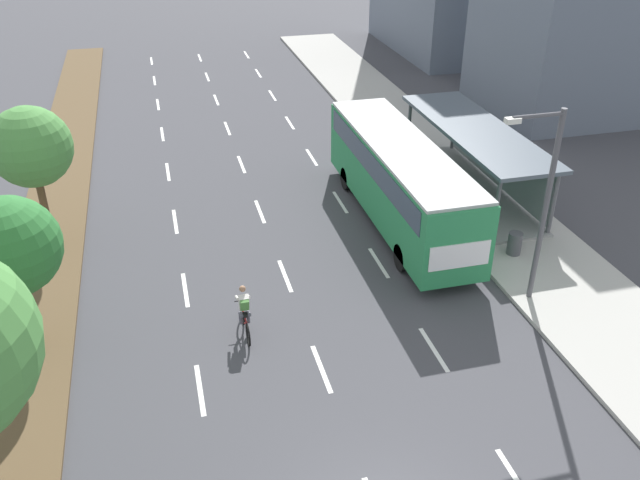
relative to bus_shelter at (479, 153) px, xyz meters
name	(u,v)px	position (x,y,z in m)	size (l,w,h in m)	color
median_strip	(59,192)	(-17.83, 4.55, -1.81)	(2.60, 52.00, 0.12)	brown
sidewalk_right	(429,153)	(-0.28, 4.55, -1.79)	(4.50, 52.00, 0.15)	#ADAAA3
lane_divider_left	(171,195)	(-13.03, 3.09, -1.86)	(0.14, 48.08, 0.01)	white
lane_divider_center	(250,186)	(-9.53, 3.09, -1.86)	(0.14, 48.08, 0.01)	white
lane_divider_right	(325,178)	(-6.03, 3.09, -1.86)	(0.14, 48.08, 0.01)	white
bus_shelter	(479,153)	(0.00, 0.00, 0.00)	(2.90, 9.83, 2.86)	gray
bus	(400,175)	(-4.28, -1.70, 0.20)	(2.54, 11.29, 3.37)	#28844C
cyclist	(245,313)	(-11.39, -7.49, -1.08)	(0.46, 1.82, 1.71)	black
median_tree_second	(9,247)	(-17.64, -6.60, 1.67)	(2.87, 2.87, 4.87)	brown
median_tree_third	(31,147)	(-17.66, -0.32, 2.16)	(2.89, 2.89, 5.38)	brown
streetlight	(543,196)	(-2.11, -8.04, 2.02)	(1.91, 0.24, 6.50)	#4C4C51
trash_bin	(515,243)	(-1.08, -5.41, -1.29)	(0.52, 0.52, 0.85)	#4C4C51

